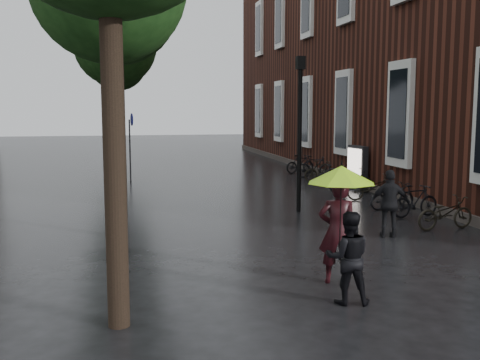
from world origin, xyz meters
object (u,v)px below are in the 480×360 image
object	(u,v)px
lamp_post	(300,119)
ad_lightbox	(357,168)
person_black	(348,258)
person_burgundy	(338,231)
pedestrian_walking	(390,204)
parked_bicycles	(355,182)

from	to	relation	value
lamp_post	ad_lightbox	bearing A→B (deg)	47.46
person_black	person_burgundy	bearing A→B (deg)	-89.21
pedestrian_walking	lamp_post	xyz separation A→B (m)	(-1.13, 3.83, 2.04)
parked_bicycles	lamp_post	xyz separation A→B (m)	(-3.12, -2.88, 2.42)
pedestrian_walking	parked_bicycles	xyz separation A→B (m)	(2.00, 6.70, -0.38)
parked_bicycles	pedestrian_walking	bearing A→B (deg)	-106.58
lamp_post	parked_bicycles	bearing A→B (deg)	42.66
parked_bicycles	ad_lightbox	bearing A→B (deg)	63.48
lamp_post	person_burgundy	bearing A→B (deg)	-102.26
pedestrian_walking	ad_lightbox	xyz separation A→B (m)	(2.57, 7.86, 0.02)
person_burgundy	ad_lightbox	size ratio (longest dim) A/B	1.12
person_burgundy	ad_lightbox	distance (m)	12.20
ad_lightbox	lamp_post	distance (m)	5.83
pedestrian_walking	parked_bicycles	world-z (taller)	pedestrian_walking
person_burgundy	ad_lightbox	xyz separation A→B (m)	(5.22, 11.02, -0.09)
person_burgundy	lamp_post	xyz separation A→B (m)	(1.52, 6.99, 1.92)
lamp_post	person_black	bearing A→B (deg)	-102.33
person_black	parked_bicycles	distance (m)	11.99
person_black	parked_bicycles	world-z (taller)	person_black
parked_bicycles	lamp_post	bearing A→B (deg)	-137.34
pedestrian_walking	parked_bicycles	distance (m)	7.01
parked_bicycles	ad_lightbox	xyz separation A→B (m)	(0.57, 1.15, 0.41)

